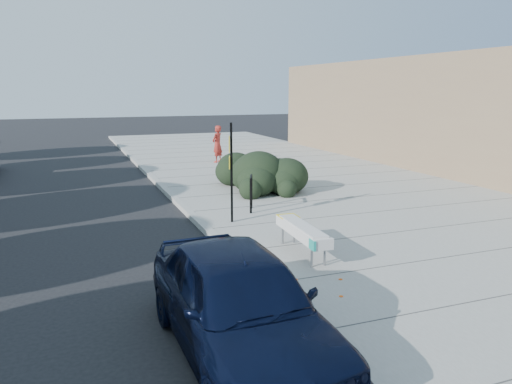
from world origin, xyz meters
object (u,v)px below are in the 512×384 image
sign_post (231,167)px  bench (302,231)px  bike_rack (251,190)px  pedestrian (217,144)px  sedan_navy (240,302)px

sign_post → bench: bearing=-60.0°
bike_rack → sign_post: 1.67m
bike_rack → pedestrian: size_ratio=0.58×
bench → sedan_navy: (-2.59, -3.25, 0.11)m
sedan_navy → pedestrian: size_ratio=2.54×
sign_post → sedan_navy: sign_post is taller
bench → bike_rack: (0.36, 4.17, 0.11)m
bench → sign_post: size_ratio=0.81×
bike_rack → pedestrian: 10.21m
sign_post → pedestrian: (2.93, 11.05, -0.62)m
bike_rack → sign_post: (-0.96, -1.03, 0.89)m
sign_post → pedestrian: bearing=94.4°
bench → bike_rack: bike_rack is taller
bike_rack → pedestrian: pedestrian is taller
bench → pedestrian: bearing=83.8°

